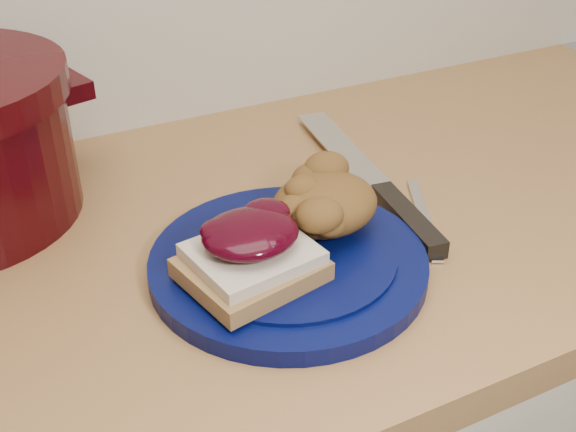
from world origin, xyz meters
name	(u,v)px	position (x,y,z in m)	size (l,w,h in m)	color
plate	(288,263)	(0.06, 1.41, 0.91)	(0.27, 0.27, 0.02)	#04093B
sandwich	(251,252)	(0.01, 1.39, 0.95)	(0.13, 0.12, 0.06)	olive
stuffing_mound	(325,204)	(0.11, 1.44, 0.95)	(0.11, 0.10, 0.06)	brown
chef_knife	(388,198)	(0.21, 1.47, 0.91)	(0.08, 0.36, 0.02)	black
butter_knife	(424,218)	(0.23, 1.43, 0.90)	(0.16, 0.01, 0.00)	silver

